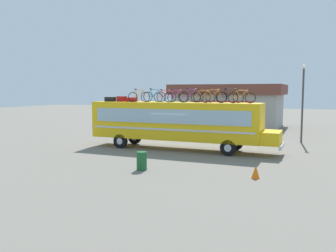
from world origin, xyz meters
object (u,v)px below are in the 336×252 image
(bus, at_px, (177,121))
(luggage_bag_2, at_px, (122,99))
(rooftop_bicycle_2, at_px, (154,96))
(rooftop_bicycle_8, at_px, (230,97))
(rooftop_bicycle_6, at_px, (203,97))
(luggage_bag_3, at_px, (132,100))
(rooftop_bicycle_7, at_px, (213,97))
(rooftop_bicycle_9, at_px, (241,97))
(rooftop_bicycle_4, at_px, (176,97))
(rooftop_bicycle_3, at_px, (165,97))
(rooftop_bicycle_5, at_px, (191,96))
(street_lamp, at_px, (303,99))
(luggage_bag_1, at_px, (110,99))
(trash_bin, at_px, (142,161))
(rooftop_bicycle_1, at_px, (139,96))
(traffic_cone, at_px, (256,172))

(bus, distance_m, luggage_bag_2, 4.43)
(rooftop_bicycle_2, height_order, rooftop_bicycle_8, rooftop_bicycle_8)
(rooftop_bicycle_2, xyz_separation_m, rooftop_bicycle_6, (3.47, 0.08, -0.02))
(bus, height_order, luggage_bag_3, luggage_bag_3)
(rooftop_bicycle_2, relative_size, rooftop_bicycle_7, 1.00)
(rooftop_bicycle_6, relative_size, rooftop_bicycle_8, 0.94)
(rooftop_bicycle_6, bearing_deg, rooftop_bicycle_9, -9.69)
(rooftop_bicycle_4, bearing_deg, rooftop_bicycle_3, 161.73)
(rooftop_bicycle_9, bearing_deg, rooftop_bicycle_6, 170.31)
(rooftop_bicycle_2, distance_m, rooftop_bicycle_8, 5.23)
(rooftop_bicycle_5, distance_m, rooftop_bicycle_6, 0.89)
(rooftop_bicycle_4, height_order, street_lamp, street_lamp)
(luggage_bag_1, bearing_deg, street_lamp, 28.86)
(bus, distance_m, rooftop_bicycle_6, 2.41)
(trash_bin, bearing_deg, bus, 95.83)
(rooftop_bicycle_2, bearing_deg, trash_bin, -70.35)
(rooftop_bicycle_7, bearing_deg, rooftop_bicycle_1, -179.47)
(street_lamp, bearing_deg, rooftop_bicycle_4, -137.66)
(rooftop_bicycle_4, relative_size, rooftop_bicycle_5, 1.00)
(rooftop_bicycle_1, bearing_deg, rooftop_bicycle_6, 7.90)
(rooftop_bicycle_1, height_order, traffic_cone, rooftop_bicycle_1)
(luggage_bag_3, height_order, rooftop_bicycle_7, rooftop_bicycle_7)
(luggage_bag_2, distance_m, rooftop_bicycle_4, 4.21)
(rooftop_bicycle_9, relative_size, traffic_cone, 2.89)
(luggage_bag_2, distance_m, rooftop_bicycle_3, 3.31)
(rooftop_bicycle_4, bearing_deg, luggage_bag_1, -179.85)
(rooftop_bicycle_3, relative_size, street_lamp, 0.28)
(luggage_bag_2, relative_size, luggage_bag_3, 0.90)
(traffic_cone, bearing_deg, street_lamp, 83.43)
(rooftop_bicycle_6, xyz_separation_m, traffic_cone, (4.46, -6.34, -3.26))
(rooftop_bicycle_5, height_order, trash_bin, rooftop_bicycle_5)
(rooftop_bicycle_6, bearing_deg, luggage_bag_2, -176.69)
(bus, distance_m, rooftop_bicycle_3, 1.86)
(trash_bin, bearing_deg, rooftop_bicycle_2, 109.65)
(luggage_bag_3, bearing_deg, luggage_bag_1, -172.60)
(luggage_bag_2, relative_size, rooftop_bicycle_2, 0.33)
(luggage_bag_3, xyz_separation_m, rooftop_bicycle_3, (2.49, 0.10, 0.21))
(bus, distance_m, rooftop_bicycle_2, 2.41)
(luggage_bag_1, height_order, rooftop_bicycle_2, rooftop_bicycle_2)
(rooftop_bicycle_1, xyz_separation_m, rooftop_bicycle_5, (3.52, 0.77, 0.02))
(luggage_bag_2, relative_size, rooftop_bicycle_9, 0.33)
(rooftop_bicycle_7, relative_size, street_lamp, 0.29)
(rooftop_bicycle_3, height_order, traffic_cone, rooftop_bicycle_3)
(rooftop_bicycle_4, bearing_deg, rooftop_bicycle_5, 39.83)
(rooftop_bicycle_3, xyz_separation_m, rooftop_bicycle_9, (5.22, -0.20, 0.01))
(rooftop_bicycle_4, distance_m, street_lamp, 10.35)
(bus, height_order, luggage_bag_1, luggage_bag_1)
(luggage_bag_2, bearing_deg, rooftop_bicycle_6, 3.31)
(street_lamp, bearing_deg, luggage_bag_2, -150.25)
(luggage_bag_3, height_order, rooftop_bicycle_6, rooftop_bicycle_6)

